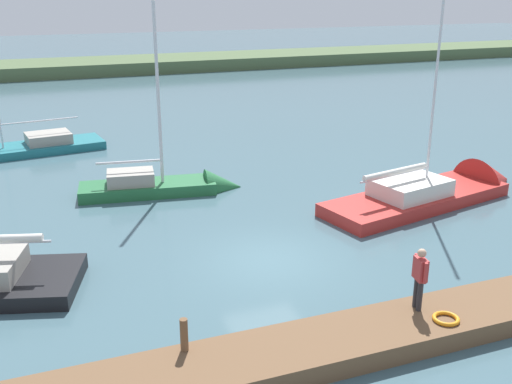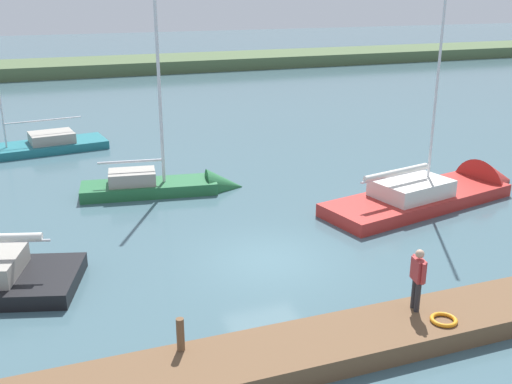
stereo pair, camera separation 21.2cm
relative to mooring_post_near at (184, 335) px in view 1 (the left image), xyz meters
The scene contains 8 objects.
ground_plane 6.14m from the mooring_post_near, 130.21° to the right, with size 200.00×200.00×0.00m, color #42606B.
far_shoreline 51.45m from the mooring_post_near, 94.37° to the right, with size 180.00×8.00×2.40m, color #4C603D.
dock_pier 4.03m from the mooring_post_near, behind, with size 26.15×1.91×0.51m, color brown.
mooring_post_near is the anchor object (origin of this frame).
life_ring_buoy 6.37m from the mooring_post_near, behind, with size 0.66×0.66×0.10m, color orange.
sailboat_inner_slip 12.53m from the mooring_post_near, 101.56° to the right, with size 6.93×2.66×8.57m.
sailboat_behind_pier 15.16m from the mooring_post_near, 149.78° to the right, with size 10.29×4.61×10.53m.
person_on_dock 5.99m from the mooring_post_near, behind, with size 0.29×0.62×1.64m.
Camera 1 is at (6.54, 15.96, 8.24)m, focal length 41.97 mm.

